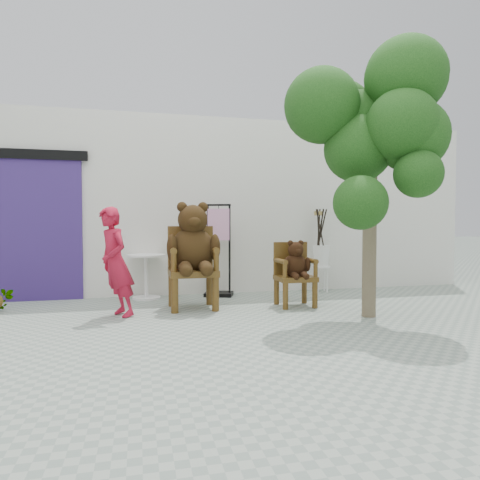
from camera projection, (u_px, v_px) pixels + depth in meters
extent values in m
plane|color=gray|center=(279.00, 329.00, 4.84)|extent=(60.00, 60.00, 0.00)
cube|color=silver|center=(225.00, 207.00, 7.80)|extent=(9.00, 1.00, 3.00)
cube|color=navy|center=(41.00, 230.00, 6.61)|extent=(1.20, 0.08, 2.20)
cube|color=black|center=(39.00, 155.00, 6.53)|extent=(1.40, 0.06, 0.15)
cylinder|color=#462E0F|center=(175.00, 296.00, 5.69)|extent=(0.10, 0.10, 0.46)
cylinder|color=#462E0F|center=(172.00, 290.00, 6.17)|extent=(0.10, 0.10, 0.46)
cylinder|color=#462E0F|center=(215.00, 294.00, 5.81)|extent=(0.10, 0.10, 0.46)
cylinder|color=#462E0F|center=(210.00, 289.00, 6.30)|extent=(0.10, 0.10, 0.46)
cube|color=#462E0F|center=(193.00, 273.00, 5.98)|extent=(0.66, 0.61, 0.09)
cube|color=#462E0F|center=(191.00, 247.00, 6.22)|extent=(0.63, 0.09, 0.61)
cylinder|color=#462E0F|center=(171.00, 247.00, 6.15)|extent=(0.09, 0.09, 0.61)
cylinder|color=#462E0F|center=(174.00, 262.00, 5.67)|extent=(0.08, 0.08, 0.28)
cylinder|color=#462E0F|center=(172.00, 250.00, 5.90)|extent=(0.09, 0.58, 0.09)
cylinder|color=#462E0F|center=(210.00, 247.00, 6.29)|extent=(0.09, 0.09, 0.61)
cylinder|color=#462E0F|center=(216.00, 261.00, 5.80)|extent=(0.08, 0.08, 0.28)
cylinder|color=#462E0F|center=(213.00, 250.00, 6.04)|extent=(0.09, 0.58, 0.09)
ellipsoid|color=black|center=(193.00, 250.00, 6.00)|extent=(0.62, 0.53, 0.65)
sphere|color=black|center=(193.00, 220.00, 5.95)|extent=(0.42, 0.42, 0.42)
ellipsoid|color=black|center=(194.00, 222.00, 5.79)|extent=(0.19, 0.15, 0.15)
sphere|color=black|center=(182.00, 207.00, 5.92)|extent=(0.15, 0.15, 0.15)
sphere|color=black|center=(203.00, 207.00, 5.99)|extent=(0.15, 0.15, 0.15)
ellipsoid|color=black|center=(172.00, 248.00, 5.80)|extent=(0.15, 0.21, 0.37)
ellipsoid|color=black|center=(185.00, 268.00, 5.70)|extent=(0.18, 0.37, 0.18)
sphere|color=black|center=(186.00, 270.00, 5.56)|extent=(0.18, 0.18, 0.18)
ellipsoid|color=black|center=(215.00, 247.00, 5.94)|extent=(0.15, 0.21, 0.37)
ellipsoid|color=black|center=(205.00, 267.00, 5.77)|extent=(0.18, 0.37, 0.18)
sphere|color=black|center=(207.00, 270.00, 5.63)|extent=(0.18, 0.18, 0.18)
cylinder|color=#462E0F|center=(285.00, 296.00, 5.93)|extent=(0.08, 0.08, 0.37)
cylinder|color=#462E0F|center=(276.00, 292.00, 6.31)|extent=(0.08, 0.08, 0.37)
cylinder|color=#462E0F|center=(315.00, 295.00, 6.03)|extent=(0.08, 0.08, 0.37)
cylinder|color=#462E0F|center=(304.00, 291.00, 6.42)|extent=(0.08, 0.08, 0.37)
cube|color=#462E0F|center=(295.00, 278.00, 6.16)|extent=(0.53, 0.48, 0.07)
cube|color=#462E0F|center=(290.00, 258.00, 6.35)|extent=(0.50, 0.07, 0.48)
cylinder|color=#462E0F|center=(276.00, 258.00, 6.30)|extent=(0.07, 0.07, 0.48)
cylinder|color=#462E0F|center=(285.00, 270.00, 5.91)|extent=(0.06, 0.06, 0.22)
cylinder|color=#462E0F|center=(280.00, 261.00, 6.10)|extent=(0.07, 0.46, 0.07)
cylinder|color=#462E0F|center=(305.00, 258.00, 6.41)|extent=(0.07, 0.07, 0.48)
cylinder|color=#462E0F|center=(316.00, 269.00, 6.02)|extent=(0.06, 0.06, 0.22)
cylinder|color=#462E0F|center=(310.00, 260.00, 6.21)|extent=(0.07, 0.46, 0.07)
ellipsoid|color=black|center=(295.00, 266.00, 6.17)|extent=(0.34, 0.29, 0.36)
sphere|color=black|center=(296.00, 250.00, 6.14)|extent=(0.23, 0.23, 0.23)
ellipsoid|color=black|center=(298.00, 251.00, 6.05)|extent=(0.10, 0.08, 0.08)
sphere|color=black|center=(290.00, 243.00, 6.12)|extent=(0.08, 0.08, 0.08)
sphere|color=black|center=(301.00, 243.00, 6.16)|extent=(0.08, 0.08, 0.08)
ellipsoid|color=black|center=(286.00, 265.00, 6.06)|extent=(0.08, 0.11, 0.20)
ellipsoid|color=black|center=(294.00, 275.00, 6.00)|extent=(0.10, 0.20, 0.10)
sphere|color=black|center=(296.00, 277.00, 5.93)|extent=(0.10, 0.10, 0.10)
ellipsoid|color=black|center=(308.00, 264.00, 6.13)|extent=(0.08, 0.11, 0.20)
ellipsoid|color=black|center=(304.00, 275.00, 6.04)|extent=(0.10, 0.20, 0.10)
sphere|color=black|center=(306.00, 276.00, 5.96)|extent=(0.10, 0.10, 0.10)
imported|color=#AA142E|center=(116.00, 262.00, 5.43)|extent=(0.54, 0.61, 1.40)
cylinder|color=white|center=(146.00, 255.00, 6.77)|extent=(0.60, 0.60, 0.03)
cylinder|color=white|center=(146.00, 277.00, 6.78)|extent=(0.06, 0.06, 0.68)
cylinder|color=white|center=(147.00, 298.00, 6.79)|extent=(0.44, 0.44, 0.03)
cube|color=black|center=(208.00, 251.00, 7.05)|extent=(0.04, 0.04, 1.50)
cube|color=black|center=(230.00, 251.00, 7.02)|extent=(0.04, 0.04, 1.50)
cube|color=black|center=(219.00, 205.00, 7.01)|extent=(0.39, 0.16, 0.03)
cube|color=black|center=(219.00, 294.00, 7.06)|extent=(0.54, 0.48, 0.06)
cube|color=#DA96C1|center=(219.00, 224.00, 7.01)|extent=(0.35, 0.16, 0.52)
cylinder|color=black|center=(219.00, 207.00, 7.01)|extent=(0.01, 0.01, 0.08)
cylinder|color=white|center=(321.00, 267.00, 7.47)|extent=(0.32, 0.32, 0.03)
cylinder|color=white|center=(323.00, 279.00, 7.58)|extent=(0.03, 0.03, 0.44)
cylinder|color=white|center=(315.00, 279.00, 7.54)|extent=(0.03, 0.03, 0.44)
cylinder|color=white|center=(318.00, 280.00, 7.38)|extent=(0.03, 0.03, 0.44)
cylinder|color=white|center=(328.00, 280.00, 7.41)|extent=(0.03, 0.03, 0.44)
cylinder|color=black|center=(319.00, 232.00, 7.47)|extent=(0.11, 0.13, 0.79)
cylinder|color=#9C8446|center=(316.00, 213.00, 7.48)|extent=(0.04, 0.04, 0.08)
cylinder|color=black|center=(320.00, 232.00, 7.50)|extent=(0.13, 0.03, 0.80)
cylinder|color=#9C8446|center=(320.00, 213.00, 7.52)|extent=(0.05, 0.04, 0.07)
cylinder|color=black|center=(321.00, 232.00, 7.40)|extent=(0.15, 0.12, 0.79)
cylinder|color=#9C8446|center=(320.00, 213.00, 7.33)|extent=(0.05, 0.04, 0.08)
cylinder|color=black|center=(320.00, 232.00, 7.49)|extent=(0.16, 0.03, 0.79)
cylinder|color=#9C8446|center=(319.00, 213.00, 7.53)|extent=(0.05, 0.04, 0.08)
cylinder|color=black|center=(321.00, 232.00, 7.50)|extent=(0.18, 0.10, 0.79)
cylinder|color=#9C8446|center=(322.00, 213.00, 7.55)|extent=(0.05, 0.04, 0.08)
cylinder|color=black|center=(318.00, 232.00, 7.44)|extent=(0.05, 0.19, 0.79)
cylinder|color=#9C8446|center=(315.00, 213.00, 7.43)|extent=(0.04, 0.05, 0.08)
cylinder|color=brown|center=(370.00, 197.00, 5.43)|extent=(0.18, 0.18, 3.08)
sphere|color=#10340E|center=(358.00, 127.00, 5.55)|extent=(0.94, 0.94, 0.94)
sphere|color=#10340E|center=(406.00, 77.00, 5.14)|extent=(0.97, 0.97, 0.97)
sphere|color=#10340E|center=(358.00, 148.00, 5.30)|extent=(0.85, 0.85, 0.85)
sphere|color=#10340E|center=(322.00, 106.00, 5.28)|extent=(0.93, 0.93, 0.93)
sphere|color=#10340E|center=(412.00, 136.00, 5.06)|extent=(0.86, 0.86, 0.86)
sphere|color=#10340E|center=(342.00, 110.00, 5.76)|extent=(0.77, 0.77, 0.77)
sphere|color=#10340E|center=(402.00, 125.00, 4.95)|extent=(0.84, 0.84, 0.84)
sphere|color=#10340E|center=(360.00, 203.00, 4.80)|extent=(0.62, 0.62, 0.62)
sphere|color=#10340E|center=(418.00, 174.00, 4.84)|extent=(0.55, 0.55, 0.55)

